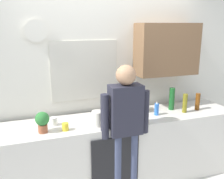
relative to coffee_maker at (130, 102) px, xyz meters
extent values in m
cube|color=beige|center=(-0.24, -0.14, -0.59)|extent=(3.19, 0.64, 0.89)
cube|color=black|center=(-0.37, -0.47, -0.64)|extent=(0.56, 0.02, 0.80)
cube|color=silver|center=(-0.24, 0.29, 0.26)|extent=(4.79, 0.10, 2.60)
cube|color=beige|center=(-0.53, 0.23, 0.40)|extent=(0.86, 0.02, 0.76)
cube|color=#8CA5C6|center=(-0.53, 0.23, 0.40)|extent=(0.80, 0.02, 0.70)
cube|color=brown|center=(0.56, 0.08, 0.65)|extent=(0.84, 0.32, 0.68)
cylinder|color=silver|center=(-1.09, 0.22, 0.90)|extent=(0.26, 0.03, 0.26)
cube|color=black|center=(0.00, -0.03, -0.13)|extent=(0.20, 0.20, 0.03)
cube|color=silver|center=(0.00, 0.03, 0.02)|extent=(0.18, 0.08, 0.28)
cylinder|color=black|center=(0.00, -0.06, -0.06)|extent=(0.11, 0.11, 0.11)
cylinder|color=black|center=(0.00, -0.03, 0.17)|extent=(0.17, 0.17, 0.03)
cylinder|color=#195923|center=(0.59, -0.07, 0.00)|extent=(0.07, 0.07, 0.30)
cylinder|color=olive|center=(0.69, -0.23, -0.02)|extent=(0.06, 0.06, 0.25)
cylinder|color=brown|center=(0.91, -0.20, -0.03)|extent=(0.06, 0.06, 0.23)
cylinder|color=yellow|center=(-0.88, -0.30, -0.10)|extent=(0.07, 0.07, 0.08)
cylinder|color=white|center=(-0.98, -0.11, -0.10)|extent=(0.08, 0.08, 0.09)
cylinder|color=#9E5638|center=(-1.12, -0.27, -0.10)|extent=(0.10, 0.10, 0.09)
sphere|color=#2D7233|center=(-1.12, -0.27, 0.01)|extent=(0.15, 0.15, 0.15)
cylinder|color=blue|center=(0.29, -0.20, -0.07)|extent=(0.06, 0.06, 0.15)
cone|color=white|center=(0.29, -0.20, 0.02)|extent=(0.02, 0.02, 0.03)
cylinder|color=silver|center=(-0.51, -0.28, -0.06)|extent=(0.14, 0.14, 0.17)
cylinder|color=#3F4766|center=(-0.34, -0.44, -0.63)|extent=(0.12, 0.12, 0.82)
cylinder|color=#3F4766|center=(-0.14, -0.44, -0.63)|extent=(0.12, 0.12, 0.82)
cube|color=#262633|center=(-0.24, -0.44, 0.06)|extent=(0.36, 0.20, 0.56)
sphere|color=#A57A59|center=(-0.24, -0.44, 0.45)|extent=(0.22, 0.22, 0.22)
cylinder|color=#262633|center=(-0.48, -0.44, 0.01)|extent=(0.09, 0.09, 0.50)
cylinder|color=#262633|center=(0.00, -0.44, 0.01)|extent=(0.09, 0.09, 0.50)
camera|label=1|loc=(-1.22, -2.83, 0.97)|focal=39.70mm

